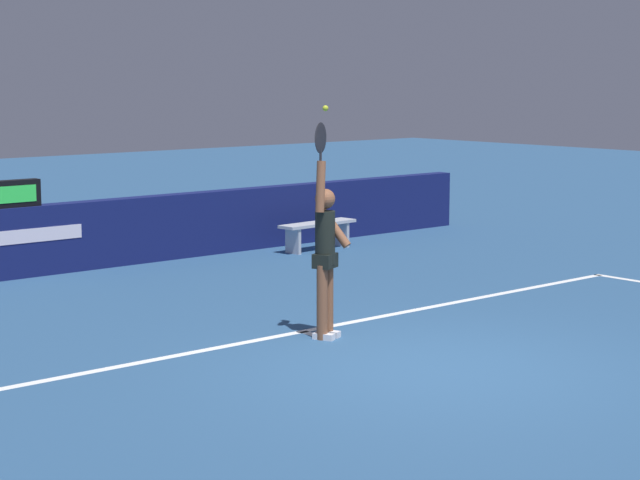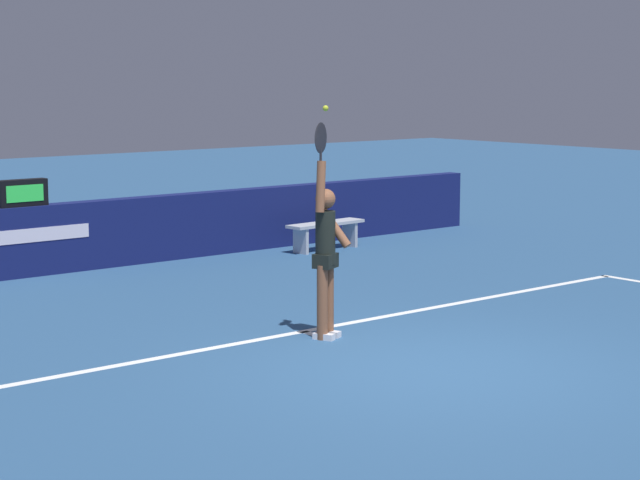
{
  "view_description": "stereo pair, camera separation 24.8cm",
  "coord_description": "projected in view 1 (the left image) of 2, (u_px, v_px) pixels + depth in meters",
  "views": [
    {
      "loc": [
        -8.09,
        -7.63,
        2.92
      ],
      "look_at": [
        -0.16,
        1.62,
        1.14
      ],
      "focal_mm": 63.25,
      "sensor_mm": 36.0,
      "label": 1
    },
    {
      "loc": [
        -7.9,
        -7.79,
        2.92
      ],
      "look_at": [
        -0.16,
        1.62,
        1.14
      ],
      "focal_mm": 63.25,
      "sensor_mm": 36.0,
      "label": 2
    }
  ],
  "objects": [
    {
      "name": "ground_plane",
      "position": [
        436.0,
        368.0,
        11.37
      ],
      "size": [
        60.0,
        60.0,
        0.0
      ],
      "primitive_type": "plane",
      "color": "#2A5079"
    },
    {
      "name": "court_lines",
      "position": [
        486.0,
        381.0,
        10.87
      ],
      "size": [
        11.52,
        5.73,
        0.0
      ],
      "color": "white",
      "rests_on": "ground"
    },
    {
      "name": "back_wall",
      "position": [
        73.0,
        237.0,
        16.94
      ],
      "size": [
        16.25,
        0.29,
        1.04
      ],
      "color": "#111951",
      "rests_on": "ground"
    },
    {
      "name": "speed_display",
      "position": [
        15.0,
        194.0,
        16.25
      ],
      "size": [
        0.73,
        0.19,
        0.39
      ],
      "color": "black",
      "rests_on": "back_wall"
    },
    {
      "name": "tennis_player",
      "position": [
        325.0,
        250.0,
        12.5
      ],
      "size": [
        0.49,
        0.4,
        2.42
      ],
      "color": "brown",
      "rests_on": "ground"
    },
    {
      "name": "tennis_ball",
      "position": [
        325.0,
        108.0,
        12.2
      ],
      "size": [
        0.06,
        0.06,
        0.06
      ],
      "color": "#CDD92B"
    },
    {
      "name": "courtside_bench_near",
      "position": [
        318.0,
        229.0,
        18.97
      ],
      "size": [
        1.54,
        0.48,
        0.47
      ],
      "color": "#B3B6BE",
      "rests_on": "ground"
    }
  ]
}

